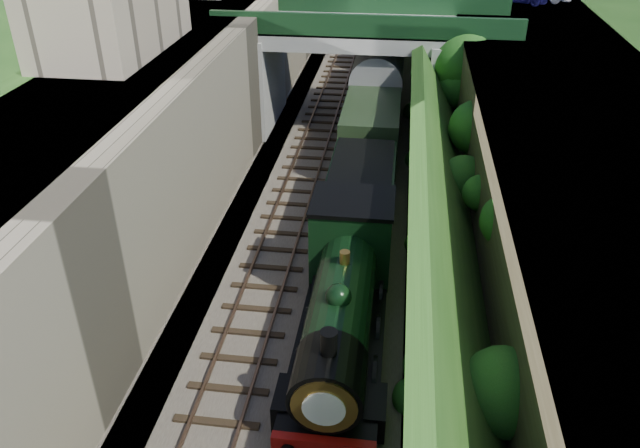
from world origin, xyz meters
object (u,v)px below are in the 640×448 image
Objects in this scene: road_bridge at (374,62)px; tree at (467,66)px; tender at (361,201)px; locomotive at (343,302)px.

road_bridge is 2.42× the size of tree.
tender is (-4.71, -9.86, -3.03)m from tree.
tree is at bearing -24.17° from road_bridge.
road_bridge is at bearing 91.21° from tender.
tender is (-0.00, 7.36, -0.27)m from locomotive.
locomotive is 1.70× the size of tender.
locomotive is at bearing -105.31° from tree.
road_bridge is 12.34m from tender.
road_bridge is at bearing 155.83° from tree.
locomotive is (-4.71, -17.22, -2.75)m from tree.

